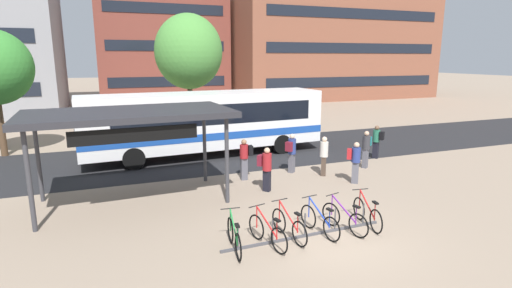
{
  "coord_description": "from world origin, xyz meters",
  "views": [
    {
      "loc": [
        -5.54,
        -8.79,
        4.9
      ],
      "look_at": [
        -0.31,
        4.88,
        1.71
      ],
      "focal_mm": 27.85,
      "sensor_mm": 36.0,
      "label": 1
    }
  ],
  "objects_px": {
    "commuter_black_pack_1": "(245,156)",
    "commuter_maroon_pack_5": "(324,153)",
    "parked_bicycle_blue_3": "(320,222)",
    "transit_shelter": "(129,116)",
    "parked_bicycle_red_1": "(267,233)",
    "parked_bicycle_red_5": "(367,214)",
    "commuter_maroon_pack_0": "(266,166)",
    "parked_bicycle_green_0": "(234,237)",
    "commuter_red_pack_3": "(355,160)",
    "city_bus": "(204,121)",
    "commuter_teal_pack_4": "(366,147)",
    "street_tree_1": "(189,52)",
    "commuter_black_pack_2": "(377,140)",
    "parked_bicycle_purple_4": "(344,219)",
    "parked_bicycle_red_2": "(289,226)",
    "commuter_maroon_pack_6": "(292,151)"
  },
  "relations": [
    {
      "from": "city_bus",
      "to": "commuter_teal_pack_4",
      "type": "distance_m",
      "value": 7.93
    },
    {
      "from": "parked_bicycle_purple_4",
      "to": "parked_bicycle_red_1",
      "type": "bearing_deg",
      "value": 75.74
    },
    {
      "from": "commuter_black_pack_2",
      "to": "commuter_red_pack_3",
      "type": "xyz_separation_m",
      "value": [
        -3.35,
        -2.98,
        0.02
      ]
    },
    {
      "from": "parked_bicycle_green_0",
      "to": "commuter_teal_pack_4",
      "type": "height_order",
      "value": "commuter_teal_pack_4"
    },
    {
      "from": "parked_bicycle_green_0",
      "to": "commuter_black_pack_1",
      "type": "relative_size",
      "value": 1.01
    },
    {
      "from": "parked_bicycle_purple_4",
      "to": "commuter_maroon_pack_0",
      "type": "bearing_deg",
      "value": -5.28
    },
    {
      "from": "parked_bicycle_red_5",
      "to": "transit_shelter",
      "type": "distance_m",
      "value": 8.18
    },
    {
      "from": "transit_shelter",
      "to": "commuter_maroon_pack_5",
      "type": "distance_m",
      "value": 8.02
    },
    {
      "from": "commuter_black_pack_2",
      "to": "transit_shelter",
      "type": "bearing_deg",
      "value": 66.27
    },
    {
      "from": "commuter_red_pack_3",
      "to": "commuter_maroon_pack_5",
      "type": "bearing_deg",
      "value": 148.55
    },
    {
      "from": "commuter_black_pack_1",
      "to": "commuter_maroon_pack_0",
      "type": "bearing_deg",
      "value": 102.89
    },
    {
      "from": "parked_bicycle_blue_3",
      "to": "parked_bicycle_red_1",
      "type": "bearing_deg",
      "value": 85.2
    },
    {
      "from": "commuter_maroon_pack_6",
      "to": "street_tree_1",
      "type": "height_order",
      "value": "street_tree_1"
    },
    {
      "from": "parked_bicycle_red_2",
      "to": "commuter_black_pack_1",
      "type": "bearing_deg",
      "value": -15.14
    },
    {
      "from": "parked_bicycle_red_2",
      "to": "street_tree_1",
      "type": "distance_m",
      "value": 17.0
    },
    {
      "from": "commuter_red_pack_3",
      "to": "street_tree_1",
      "type": "xyz_separation_m",
      "value": [
        -3.86,
        12.68,
        4.29
      ]
    },
    {
      "from": "commuter_black_pack_1",
      "to": "street_tree_1",
      "type": "distance_m",
      "value": 11.52
    },
    {
      "from": "commuter_maroon_pack_0",
      "to": "commuter_black_pack_2",
      "type": "distance_m",
      "value": 7.45
    },
    {
      "from": "city_bus",
      "to": "commuter_black_pack_1",
      "type": "xyz_separation_m",
      "value": [
        0.54,
        -4.58,
        -0.79
      ]
    },
    {
      "from": "commuter_black_pack_2",
      "to": "commuter_teal_pack_4",
      "type": "distance_m",
      "value": 1.96
    },
    {
      "from": "city_bus",
      "to": "street_tree_1",
      "type": "xyz_separation_m",
      "value": [
        0.58,
        6.12,
        3.48
      ]
    },
    {
      "from": "parked_bicycle_red_2",
      "to": "commuter_teal_pack_4",
      "type": "xyz_separation_m",
      "value": [
        6.4,
        5.34,
        0.59
      ]
    },
    {
      "from": "parked_bicycle_blue_3",
      "to": "commuter_maroon_pack_0",
      "type": "height_order",
      "value": "commuter_maroon_pack_0"
    },
    {
      "from": "parked_bicycle_red_2",
      "to": "commuter_maroon_pack_0",
      "type": "xyz_separation_m",
      "value": [
        0.95,
        3.97,
        0.57
      ]
    },
    {
      "from": "parked_bicycle_blue_3",
      "to": "city_bus",
      "type": "bearing_deg",
      "value": -5.08
    },
    {
      "from": "parked_bicycle_blue_3",
      "to": "commuter_black_pack_2",
      "type": "xyz_separation_m",
      "value": [
        7.0,
        6.61,
        0.56
      ]
    },
    {
      "from": "commuter_maroon_pack_5",
      "to": "commuter_maroon_pack_0",
      "type": "bearing_deg",
      "value": -39.66
    },
    {
      "from": "parked_bicycle_green_0",
      "to": "parked_bicycle_red_1",
      "type": "relative_size",
      "value": 1.02
    },
    {
      "from": "commuter_black_pack_1",
      "to": "commuter_black_pack_2",
      "type": "xyz_separation_m",
      "value": [
        7.25,
        1.0,
        -0.03
      ]
    },
    {
      "from": "parked_bicycle_blue_3",
      "to": "transit_shelter",
      "type": "bearing_deg",
      "value": 36.31
    },
    {
      "from": "commuter_maroon_pack_0",
      "to": "commuter_black_pack_1",
      "type": "distance_m",
      "value": 1.63
    },
    {
      "from": "commuter_red_pack_3",
      "to": "commuter_maroon_pack_6",
      "type": "height_order",
      "value": "commuter_maroon_pack_6"
    },
    {
      "from": "parked_bicycle_red_2",
      "to": "parked_bicycle_red_5",
      "type": "relative_size",
      "value": 1.0
    },
    {
      "from": "parked_bicycle_red_5",
      "to": "commuter_teal_pack_4",
      "type": "bearing_deg",
      "value": -28.02
    },
    {
      "from": "parked_bicycle_red_1",
      "to": "street_tree_1",
      "type": "height_order",
      "value": "street_tree_1"
    },
    {
      "from": "parked_bicycle_red_5",
      "to": "commuter_black_pack_1",
      "type": "distance_m",
      "value": 5.94
    },
    {
      "from": "commuter_black_pack_1",
      "to": "commuter_maroon_pack_5",
      "type": "xyz_separation_m",
      "value": [
        3.32,
        -0.6,
        -0.01
      ]
    },
    {
      "from": "parked_bicycle_red_1",
      "to": "commuter_maroon_pack_0",
      "type": "distance_m",
      "value": 4.5
    },
    {
      "from": "parked_bicycle_purple_4",
      "to": "parked_bicycle_red_5",
      "type": "distance_m",
      "value": 0.84
    },
    {
      "from": "parked_bicycle_red_5",
      "to": "commuter_maroon_pack_6",
      "type": "relative_size",
      "value": 1.0
    },
    {
      "from": "city_bus",
      "to": "transit_shelter",
      "type": "bearing_deg",
      "value": 52.39
    },
    {
      "from": "parked_bicycle_blue_3",
      "to": "parked_bicycle_red_5",
      "type": "bearing_deg",
      "value": -99.47
    },
    {
      "from": "parked_bicycle_red_5",
      "to": "transit_shelter",
      "type": "height_order",
      "value": "transit_shelter"
    },
    {
      "from": "parked_bicycle_red_1",
      "to": "parked_bicycle_red_2",
      "type": "bearing_deg",
      "value": -89.58
    },
    {
      "from": "parked_bicycle_red_1",
      "to": "transit_shelter",
      "type": "xyz_separation_m",
      "value": [
        -3.02,
        4.68,
        2.61
      ]
    },
    {
      "from": "parked_bicycle_blue_3",
      "to": "transit_shelter",
      "type": "xyz_separation_m",
      "value": [
        -4.67,
        4.54,
        2.61
      ]
    },
    {
      "from": "city_bus",
      "to": "commuter_red_pack_3",
      "type": "distance_m",
      "value": 7.96
    },
    {
      "from": "transit_shelter",
      "to": "commuter_red_pack_3",
      "type": "distance_m",
      "value": 8.62
    },
    {
      "from": "city_bus",
      "to": "commuter_teal_pack_4",
      "type": "bearing_deg",
      "value": 139.35
    },
    {
      "from": "parked_bicycle_red_5",
      "to": "commuter_black_pack_2",
      "type": "height_order",
      "value": "commuter_black_pack_2"
    }
  ]
}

